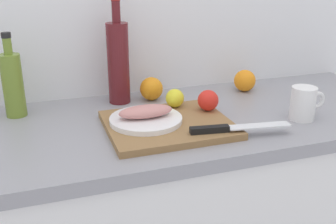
{
  "coord_description": "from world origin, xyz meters",
  "views": [
    {
      "loc": [
        -0.24,
        -1.11,
        1.37
      ],
      "look_at": [
        0.12,
        -0.07,
        0.95
      ],
      "focal_mm": 43.2,
      "sensor_mm": 36.0,
      "label": 1
    }
  ],
  "objects": [
    {
      "name": "white_plate",
      "position": [
        0.05,
        -0.05,
        0.93
      ],
      "size": [
        0.21,
        0.21,
        0.01
      ],
      "primitive_type": "cylinder",
      "color": "white",
      "rests_on": "cutting_board"
    },
    {
      "name": "cutting_board",
      "position": [
        0.12,
        -0.07,
        0.91
      ],
      "size": [
        0.36,
        0.31,
        0.02
      ],
      "primitive_type": "cube",
      "color": "olive",
      "rests_on": "kitchen_counter"
    },
    {
      "name": "chef_knife",
      "position": [
        0.25,
        -0.19,
        0.93
      ],
      "size": [
        0.29,
        0.07,
        0.02
      ],
      "rotation": [
        0.0,
        0.0,
        -0.14
      ],
      "color": "silver",
      "rests_on": "cutting_board"
    },
    {
      "name": "fish_fillet",
      "position": [
        0.05,
        -0.05,
        0.95
      ],
      "size": [
        0.16,
        0.07,
        0.04
      ],
      "primitive_type": "ellipsoid",
      "color": "tan",
      "rests_on": "white_plate"
    },
    {
      "name": "tomato_0",
      "position": [
        0.27,
        -0.02,
        0.95
      ],
      "size": [
        0.07,
        0.07,
        0.07
      ],
      "primitive_type": "sphere",
      "color": "red",
      "rests_on": "cutting_board"
    },
    {
      "name": "coffee_mug_0",
      "position": [
        0.54,
        -0.13,
        0.95
      ],
      "size": [
        0.12,
        0.08,
        0.1
      ],
      "color": "white",
      "rests_on": "kitchen_counter"
    },
    {
      "name": "olive_oil_bottle",
      "position": [
        -0.31,
        0.18,
        1.01
      ],
      "size": [
        0.06,
        0.06,
        0.26
      ],
      "color": "olive",
      "rests_on": "kitchen_counter"
    },
    {
      "name": "orange_3",
      "position": [
        0.5,
        0.18,
        0.94
      ],
      "size": [
        0.08,
        0.08,
        0.08
      ],
      "primitive_type": "sphere",
      "color": "orange",
      "rests_on": "kitchen_counter"
    },
    {
      "name": "lemon_0",
      "position": [
        0.18,
        0.05,
        0.95
      ],
      "size": [
        0.06,
        0.06,
        0.06
      ],
      "primitive_type": "sphere",
      "color": "yellow",
      "rests_on": "cutting_board"
    },
    {
      "name": "wine_bottle",
      "position": [
        0.03,
        0.21,
        1.05
      ],
      "size": [
        0.07,
        0.07,
        0.36
      ],
      "color": "#59191E",
      "rests_on": "kitchen_counter"
    },
    {
      "name": "orange_2",
      "position": [
        0.14,
        0.2,
        0.94
      ],
      "size": [
        0.08,
        0.08,
        0.08
      ],
      "primitive_type": "sphere",
      "color": "orange",
      "rests_on": "kitchen_counter"
    }
  ]
}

